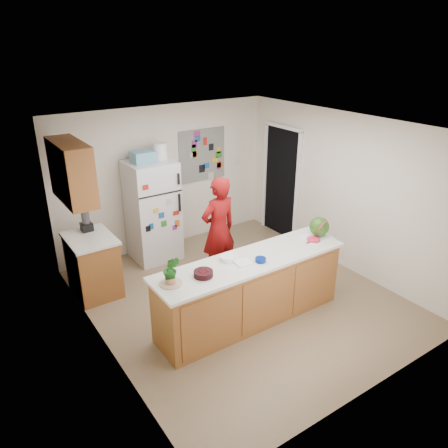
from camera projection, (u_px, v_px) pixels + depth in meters
floor at (240, 298)px, 6.41m from camera, size 4.00×4.50×0.02m
wall_back at (165, 178)px, 7.63m from camera, size 4.00×0.02×2.50m
wall_left at (96, 258)px, 4.88m from camera, size 0.02×4.50×2.50m
wall_right at (343, 192)px, 6.94m from camera, size 0.02×4.50×2.50m
ceiling at (243, 126)px, 5.41m from camera, size 4.00×4.50×0.02m
doorway at (281, 183)px, 8.13m from camera, size 0.03×0.85×2.04m
peninsula_base at (250, 291)px, 5.75m from camera, size 2.60×0.62×0.88m
peninsula_top at (251, 261)px, 5.57m from camera, size 2.68×0.70×0.04m
side_counter_base at (93, 266)px, 6.40m from camera, size 0.60×0.80×0.86m
side_counter_top at (89, 239)px, 6.22m from camera, size 0.64×0.84×0.04m
upper_cabinets at (71, 172)px, 5.71m from camera, size 0.35×1.00×0.80m
refrigerator at (153, 211)px, 7.27m from camera, size 0.75×0.70×1.70m
fridge_top_bin at (143, 157)px, 6.84m from camera, size 0.35×0.28×0.18m
photo_collage at (202, 155)px, 7.88m from camera, size 0.95×0.01×0.95m
person at (219, 230)px, 6.61m from camera, size 0.63×0.44×1.67m
blender_appliance at (86, 219)px, 6.35m from camera, size 0.12×0.12×0.38m
cutting_board at (316, 237)px, 6.15m from camera, size 0.47×0.39×0.01m
watermelon at (319, 227)px, 6.13m from camera, size 0.28×0.28×0.28m
watermelon_slice at (314, 239)px, 6.05m from camera, size 0.18×0.18×0.02m
cherry_bowl at (203, 274)px, 5.15m from camera, size 0.25×0.25×0.07m
white_bowl at (227, 258)px, 5.52m from camera, size 0.21×0.21×0.06m
cobalt_bowl at (261, 260)px, 5.49m from camera, size 0.15×0.15×0.05m
plate at (171, 283)px, 5.01m from camera, size 0.32×0.32×0.02m
paper_towel at (243, 263)px, 5.45m from camera, size 0.22×0.20×0.02m
keys at (310, 243)px, 5.99m from camera, size 0.11×0.07×0.01m
potted_plant at (171, 270)px, 4.96m from camera, size 0.25×0.24×0.35m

